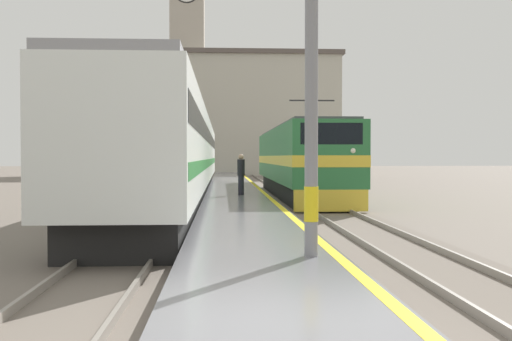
{
  "coord_description": "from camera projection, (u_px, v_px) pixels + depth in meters",
  "views": [
    {
      "loc": [
        -0.67,
        -6.36,
        2.11
      ],
      "look_at": [
        0.98,
        22.8,
        1.44
      ],
      "focal_mm": 42.0,
      "sensor_mm": 36.0,
      "label": 1
    }
  ],
  "objects": [
    {
      "name": "person_on_platform",
      "position": [
        241.0,
        173.0,
        26.69
      ],
      "size": [
        0.34,
        0.34,
        1.82
      ],
      "color": "#23232D",
      "rests_on": "platform"
    },
    {
      "name": "clock_tower",
      "position": [
        188.0,
        50.0,
        77.09
      ],
      "size": [
        5.36,
        5.36,
        29.86
      ],
      "color": "#ADA393",
      "rests_on": "ground"
    },
    {
      "name": "passenger_train",
      "position": [
        181.0,
        154.0,
        30.45
      ],
      "size": [
        2.92,
        39.84,
        4.2
      ],
      "color": "black",
      "rests_on": "ground"
    },
    {
      "name": "ground_plane",
      "position": [
        233.0,
        191.0,
        36.38
      ],
      "size": [
        200.0,
        200.0,
        0.0
      ],
      "primitive_type": "plane",
      "color": "#70665B"
    },
    {
      "name": "locomotive_train",
      "position": [
        298.0,
        161.0,
        31.7
      ],
      "size": [
        2.92,
        19.63,
        4.67
      ],
      "color": "black",
      "rests_on": "ground"
    },
    {
      "name": "catenary_mast",
      "position": [
        319.0,
        31.0,
        10.17
      ],
      "size": [
        2.8,
        0.25,
        7.57
      ],
      "color": "gray",
      "rests_on": "platform"
    },
    {
      "name": "rail_track_far",
      "position": [
        182.0,
        197.0,
        31.24
      ],
      "size": [
        2.83,
        140.0,
        0.16
      ],
      "color": "#70665B",
      "rests_on": "ground"
    },
    {
      "name": "station_building",
      "position": [
        208.0,
        114.0,
        68.66
      ],
      "size": [
        30.32,
        7.35,
        13.95
      ],
      "color": "#B7B2A3",
      "rests_on": "ground"
    },
    {
      "name": "platform",
      "position": [
        235.0,
        193.0,
        31.39
      ],
      "size": [
        2.9,
        140.0,
        0.41
      ],
      "color": "slate",
      "rests_on": "ground"
    },
    {
      "name": "rail_track_near",
      "position": [
        298.0,
        196.0,
        31.58
      ],
      "size": [
        2.83,
        140.0,
        0.16
      ],
      "color": "#70665B",
      "rests_on": "ground"
    }
  ]
}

